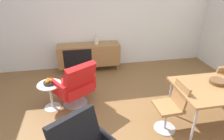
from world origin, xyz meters
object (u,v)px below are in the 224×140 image
(fruit_bowl, at_px, (49,82))
(wooden_bowl_on_table, at_px, (218,82))
(lounge_chair_red, at_px, (75,84))
(sideboard, at_px, (89,55))
(side_table_round, at_px, (51,93))
(dining_chair_near_window, at_px, (172,105))
(vase_cobalt, at_px, (96,41))
(dining_chair_back_right, at_px, (218,81))

(fruit_bowl, bearing_deg, wooden_bowl_on_table, -17.30)
(wooden_bowl_on_table, xyz_separation_m, lounge_chair_red, (-2.30, 0.86, -0.30))
(sideboard, xyz_separation_m, side_table_round, (-0.85, -1.52, -0.12))
(dining_chair_near_window, relative_size, fruit_bowl, 4.28)
(wooden_bowl_on_table, bearing_deg, side_table_round, 162.71)
(sideboard, xyz_separation_m, vase_cobalt, (0.21, 0.00, 0.37))
(wooden_bowl_on_table, distance_m, side_table_round, 2.95)
(fruit_bowl, bearing_deg, lounge_chair_red, -0.32)
(dining_chair_back_right, height_order, fruit_bowl, dining_chair_back_right)
(wooden_bowl_on_table, height_order, side_table_round, wooden_bowl_on_table)
(dining_chair_near_window, relative_size, lounge_chair_red, 0.90)
(fruit_bowl, bearing_deg, sideboard, 60.89)
(lounge_chair_red, bearing_deg, fruit_bowl, 179.68)
(fruit_bowl, bearing_deg, vase_cobalt, 55.23)
(sideboard, distance_m, vase_cobalt, 0.43)
(wooden_bowl_on_table, relative_size, dining_chair_near_window, 0.30)
(sideboard, relative_size, lounge_chair_red, 1.69)
(sideboard, distance_m, fruit_bowl, 1.75)
(dining_chair_back_right, height_order, side_table_round, dining_chair_back_right)
(wooden_bowl_on_table, height_order, dining_chair_near_window, dining_chair_near_window)
(sideboard, relative_size, vase_cobalt, 5.57)
(sideboard, bearing_deg, side_table_round, -119.14)
(dining_chair_back_right, xyz_separation_m, dining_chair_near_window, (-1.24, -0.56, 0.00))
(dining_chair_back_right, bearing_deg, lounge_chair_red, 171.74)
(vase_cobalt, relative_size, wooden_bowl_on_table, 1.10)
(vase_cobalt, relative_size, dining_chair_near_window, 0.34)
(vase_cobalt, height_order, dining_chair_back_right, vase_cobalt)
(dining_chair_near_window, distance_m, lounge_chair_red, 1.78)
(dining_chair_back_right, relative_size, side_table_round, 1.65)
(vase_cobalt, xyz_separation_m, wooden_bowl_on_table, (1.72, -2.39, -0.04))
(sideboard, height_order, fruit_bowl, sideboard)
(side_table_round, bearing_deg, lounge_chair_red, -0.30)
(vase_cobalt, xyz_separation_m, side_table_round, (-1.06, -1.53, -0.49))
(sideboard, bearing_deg, dining_chair_back_right, -39.15)
(lounge_chair_red, height_order, side_table_round, lounge_chair_red)
(vase_cobalt, height_order, side_table_round, vase_cobalt)
(wooden_bowl_on_table, height_order, fruit_bowl, wooden_bowl_on_table)
(vase_cobalt, distance_m, dining_chair_back_right, 2.91)
(wooden_bowl_on_table, distance_m, lounge_chair_red, 2.48)
(dining_chair_near_window, height_order, side_table_round, dining_chair_near_window)
(wooden_bowl_on_table, xyz_separation_m, side_table_round, (-2.78, 0.87, -0.45))
(wooden_bowl_on_table, relative_size, fruit_bowl, 1.30)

